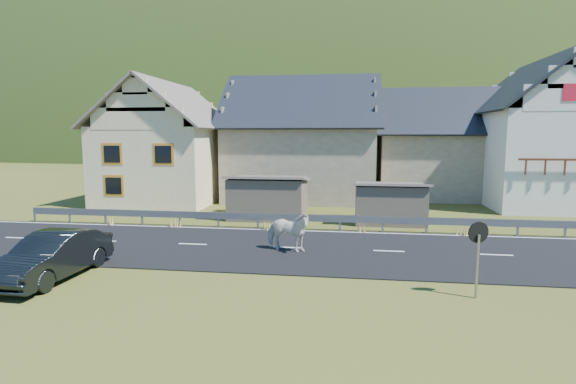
# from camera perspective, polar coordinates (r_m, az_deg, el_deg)

# --- Properties ---
(ground) EXTENTS (160.00, 160.00, 0.00)m
(ground) POSITION_cam_1_polar(r_m,az_deg,el_deg) (18.24, -0.05, -7.18)
(ground) COLOR #394017
(ground) RESTS_ON ground
(road) EXTENTS (60.00, 7.00, 0.04)m
(road) POSITION_cam_1_polar(r_m,az_deg,el_deg) (18.23, -0.05, -7.12)
(road) COLOR black
(road) RESTS_ON ground
(lane_markings) EXTENTS (60.00, 6.60, 0.01)m
(lane_markings) POSITION_cam_1_polar(r_m,az_deg,el_deg) (18.23, -0.05, -7.05)
(lane_markings) COLOR silver
(lane_markings) RESTS_ON road
(guardrail) EXTENTS (28.10, 0.09, 0.75)m
(guardrail) POSITION_cam_1_polar(r_m,az_deg,el_deg) (21.68, 1.32, -3.31)
(guardrail) COLOR #93969B
(guardrail) RESTS_ON ground
(shed_left) EXTENTS (4.30, 3.30, 2.40)m
(shed_left) POSITION_cam_1_polar(r_m,az_deg,el_deg) (24.64, -2.53, -0.75)
(shed_left) COLOR #62564A
(shed_left) RESTS_ON ground
(shed_right) EXTENTS (3.80, 2.90, 2.20)m
(shed_right) POSITION_cam_1_polar(r_m,az_deg,el_deg) (23.83, 12.80, -1.45)
(shed_right) COLOR #62564A
(shed_right) RESTS_ON ground
(house_cream) EXTENTS (7.80, 9.80, 8.30)m
(house_cream) POSITION_cam_1_polar(r_m,az_deg,el_deg) (32.01, -15.03, 6.73)
(house_cream) COLOR #FFE7B4
(house_cream) RESTS_ON ground
(house_stone_a) EXTENTS (10.80, 9.80, 8.90)m
(house_stone_a) POSITION_cam_1_polar(r_m,az_deg,el_deg) (32.66, 1.93, 7.47)
(house_stone_a) COLOR tan
(house_stone_a) RESTS_ON ground
(house_stone_b) EXTENTS (9.80, 8.80, 8.10)m
(house_stone_b) POSITION_cam_1_polar(r_m,az_deg,el_deg) (35.09, 18.86, 6.43)
(house_stone_b) COLOR tan
(house_stone_b) RESTS_ON ground
(house_white) EXTENTS (8.80, 10.80, 9.70)m
(house_white) POSITION_cam_1_polar(r_m,az_deg,el_deg) (33.87, 29.98, 7.22)
(house_white) COLOR silver
(house_white) RESTS_ON ground
(mountain) EXTENTS (440.00, 280.00, 260.00)m
(mountain) POSITION_cam_1_polar(r_m,az_deg,el_deg) (199.02, 8.70, 0.23)
(mountain) COLOR #1E350C
(mountain) RESTS_ON ground
(conifer_patch) EXTENTS (76.00, 50.00, 28.00)m
(conifer_patch) POSITION_cam_1_polar(r_m,az_deg,el_deg) (139.84, -16.39, 7.69)
(conifer_patch) COLOR black
(conifer_patch) RESTS_ON ground
(horse) EXTENTS (1.26, 2.01, 1.58)m
(horse) POSITION_cam_1_polar(r_m,az_deg,el_deg) (17.50, -0.05, -5.02)
(horse) COLOR silver
(horse) RESTS_ON road
(car) EXTENTS (1.70, 4.49, 1.46)m
(car) POSITION_cam_1_polar(r_m,az_deg,el_deg) (16.28, -27.68, -7.18)
(car) COLOR black
(car) RESTS_ON ground
(traffic_mirror) EXTENTS (0.59, 0.24, 2.17)m
(traffic_mirror) POSITION_cam_1_polar(r_m,az_deg,el_deg) (13.64, 22.98, -5.91)
(traffic_mirror) COLOR #93969B
(traffic_mirror) RESTS_ON ground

